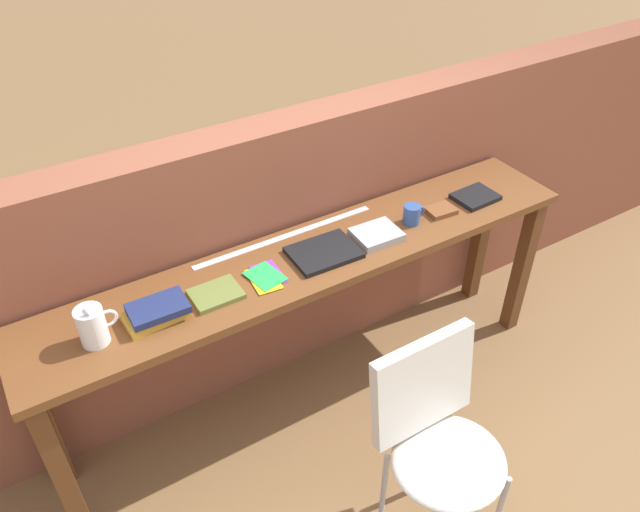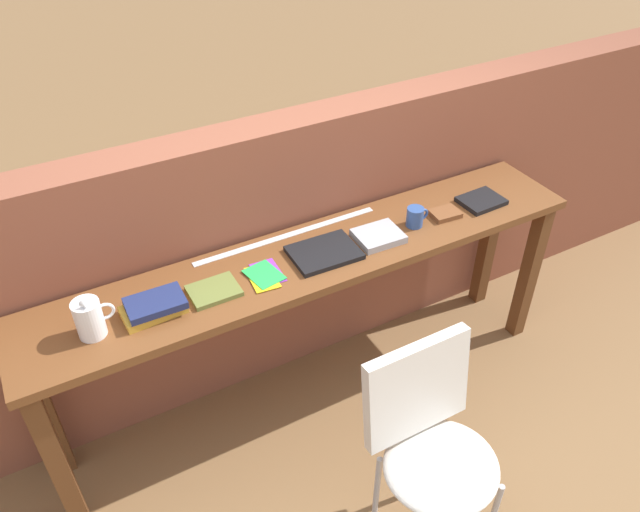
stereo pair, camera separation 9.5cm
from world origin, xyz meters
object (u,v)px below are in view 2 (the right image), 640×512
(pitcher_white, at_px, (90,318))
(magazine_cycling, at_px, (214,291))
(book_stack_leftmost, at_px, (154,307))
(chair_white_moulded, at_px, (432,440))
(pamphlet_pile_colourful, at_px, (265,275))
(leather_journal_brown, at_px, (445,214))
(book_repair_rightmost, at_px, (481,201))
(mug, at_px, (415,217))
(book_open_centre, at_px, (324,253))

(pitcher_white, relative_size, magazine_cycling, 0.96)
(book_stack_leftmost, bearing_deg, pitcher_white, -179.84)
(book_stack_leftmost, height_order, magazine_cycling, book_stack_leftmost)
(chair_white_moulded, bearing_deg, pitcher_white, 141.89)
(pitcher_white, xyz_separation_m, pamphlet_pile_colourful, (0.68, 0.00, -0.07))
(magazine_cycling, distance_m, leather_journal_brown, 1.12)
(pamphlet_pile_colourful, height_order, book_repair_rightmost, book_repair_rightmost)
(mug, bearing_deg, book_stack_leftmost, -179.85)
(pamphlet_pile_colourful, distance_m, leather_journal_brown, 0.91)
(chair_white_moulded, distance_m, book_stack_leftmost, 1.15)
(book_open_centre, distance_m, mug, 0.46)
(chair_white_moulded, distance_m, pamphlet_pile_colourful, 0.91)
(pitcher_white, bearing_deg, mug, 0.15)
(chair_white_moulded, xyz_separation_m, book_repair_rightmost, (0.82, 0.77, 0.36))
(mug, xyz_separation_m, book_repair_rightmost, (0.38, -0.00, -0.03))
(magazine_cycling, height_order, leather_journal_brown, leather_journal_brown)
(chair_white_moulded, xyz_separation_m, book_stack_leftmost, (-0.76, 0.77, 0.39))
(chair_white_moulded, height_order, pamphlet_pile_colourful, chair_white_moulded)
(chair_white_moulded, height_order, book_stack_leftmost, book_stack_leftmost)
(chair_white_moulded, height_order, book_open_centre, book_open_centre)
(leather_journal_brown, bearing_deg, book_repair_rightmost, 5.72)
(book_open_centre, xyz_separation_m, book_repair_rightmost, (0.85, -0.01, 0.00))
(leather_journal_brown, distance_m, book_repair_rightmost, 0.22)
(leather_journal_brown, bearing_deg, mug, -177.62)
(magazine_cycling, bearing_deg, chair_white_moulded, -56.05)
(book_stack_leftmost, relative_size, leather_journal_brown, 1.83)
(leather_journal_brown, xyz_separation_m, book_repair_rightmost, (0.22, 0.00, -0.00))
(pitcher_white, height_order, book_open_centre, pitcher_white)
(chair_white_moulded, height_order, magazine_cycling, magazine_cycling)
(book_stack_leftmost, xyz_separation_m, book_repair_rightmost, (1.58, 0.00, -0.02))
(mug, relative_size, leather_journal_brown, 0.85)
(pamphlet_pile_colourful, distance_m, book_repair_rightmost, 1.12)
(pitcher_white, relative_size, book_repair_rightmost, 0.92)
(book_stack_leftmost, bearing_deg, chair_white_moulded, -45.58)
(book_stack_leftmost, height_order, book_repair_rightmost, book_stack_leftmost)
(chair_white_moulded, xyz_separation_m, magazine_cycling, (-0.52, 0.77, 0.36))
(pamphlet_pile_colourful, relative_size, leather_journal_brown, 1.50)
(magazine_cycling, bearing_deg, pitcher_white, -179.49)
(book_open_centre, relative_size, book_repair_rightmost, 1.42)
(leather_journal_brown, bearing_deg, book_stack_leftmost, -175.61)
(book_stack_leftmost, xyz_separation_m, book_open_centre, (0.73, 0.01, -0.02))
(book_open_centre, height_order, book_repair_rightmost, same)
(pamphlet_pile_colourful, bearing_deg, magazine_cycling, 179.85)
(pitcher_white, distance_m, mug, 1.42)
(leather_journal_brown, relative_size, book_repair_rightmost, 0.65)
(pamphlet_pile_colourful, relative_size, book_repair_rightmost, 0.98)
(pitcher_white, bearing_deg, magazine_cycling, 0.45)
(chair_white_moulded, height_order, mug, mug)
(mug, bearing_deg, pitcher_white, -179.85)
(book_repair_rightmost, bearing_deg, book_stack_leftmost, 177.98)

